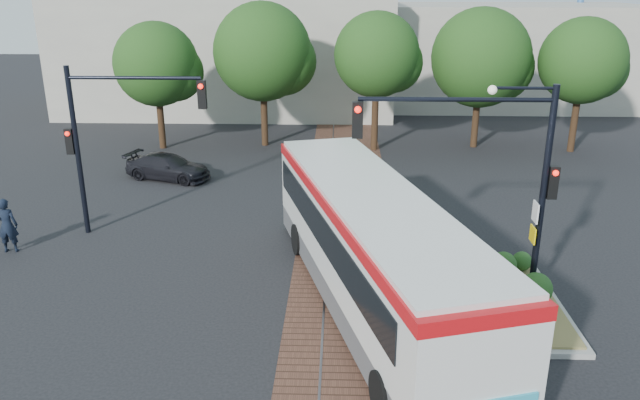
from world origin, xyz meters
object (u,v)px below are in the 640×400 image
at_px(traffic_island, 521,294).
at_px(signal_pole_left, 107,129).
at_px(officer, 7,225).
at_px(parked_car, 168,167).
at_px(city_bus, 372,244).
at_px(signal_pole_main, 500,162).

distance_m(traffic_island, signal_pole_left, 14.50).
bearing_deg(signal_pole_left, officer, -150.24).
xyz_separation_m(traffic_island, parked_car, (-13.05, 11.37, 0.25)).
bearing_deg(officer, parked_car, -118.84).
xyz_separation_m(city_bus, signal_pole_left, (-8.93, 5.09, 1.99)).
height_order(traffic_island, signal_pole_left, signal_pole_left).
relative_size(traffic_island, signal_pole_left, 0.87).
distance_m(signal_pole_left, parked_car, 7.26).
xyz_separation_m(traffic_island, officer, (-16.27, 3.13, 0.62)).
height_order(city_bus, signal_pole_left, signal_pole_left).
distance_m(traffic_island, officer, 16.58).
bearing_deg(traffic_island, signal_pole_left, 159.64).
bearing_deg(signal_pole_main, signal_pole_left, 158.55).
height_order(officer, parked_car, officer).
bearing_deg(signal_pole_left, parked_car, 88.78).
height_order(traffic_island, signal_pole_main, signal_pole_main).
height_order(signal_pole_main, officer, signal_pole_main).
xyz_separation_m(signal_pole_left, officer, (-3.09, -1.76, -2.92)).
relative_size(traffic_island, signal_pole_main, 0.87).
relative_size(signal_pole_main, signal_pole_left, 1.00).
height_order(signal_pole_left, officer, signal_pole_left).
bearing_deg(parked_car, signal_pole_main, -115.70).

